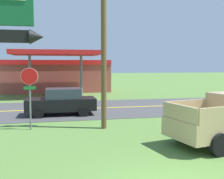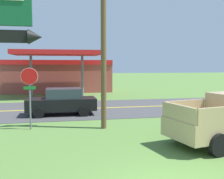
{
  "view_description": "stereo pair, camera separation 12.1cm",
  "coord_description": "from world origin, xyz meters",
  "px_view_note": "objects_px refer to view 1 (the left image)",
  "views": [
    {
      "loc": [
        -2.88,
        -5.62,
        3.1
      ],
      "look_at": [
        0.0,
        8.0,
        1.8
      ],
      "focal_mm": 42.96,
      "sensor_mm": 36.0,
      "label": 1
    },
    {
      "loc": [
        -2.76,
        -5.65,
        3.1
      ],
      "look_at": [
        0.0,
        8.0,
        1.8
      ],
      "focal_mm": 42.96,
      "sensor_mm": 36.0,
      "label": 2
    }
  ],
  "objects_px": {
    "stop_sign": "(30,87)",
    "gas_station": "(56,75)",
    "car_black_near_lane": "(62,102)",
    "utility_pole": "(104,21)"
  },
  "relations": [
    {
      "from": "stop_sign",
      "to": "gas_station",
      "type": "height_order",
      "value": "gas_station"
    },
    {
      "from": "gas_station",
      "to": "car_black_near_lane",
      "type": "bearing_deg",
      "value": -88.97
    },
    {
      "from": "car_black_near_lane",
      "to": "gas_station",
      "type": "bearing_deg",
      "value": 91.03
    },
    {
      "from": "gas_station",
      "to": "stop_sign",
      "type": "bearing_deg",
      "value": -93.89
    },
    {
      "from": "stop_sign",
      "to": "utility_pole",
      "type": "height_order",
      "value": "utility_pole"
    },
    {
      "from": "stop_sign",
      "to": "car_black_near_lane",
      "type": "distance_m",
      "value": 4.02
    },
    {
      "from": "stop_sign",
      "to": "gas_station",
      "type": "xyz_separation_m",
      "value": [
        1.27,
        18.66,
        -0.08
      ]
    },
    {
      "from": "gas_station",
      "to": "utility_pole",
      "type": "bearing_deg",
      "value": -83.43
    },
    {
      "from": "utility_pole",
      "to": "gas_station",
      "type": "bearing_deg",
      "value": 96.57
    },
    {
      "from": "utility_pole",
      "to": "gas_station",
      "type": "distance_m",
      "value": 19.51
    }
  ]
}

